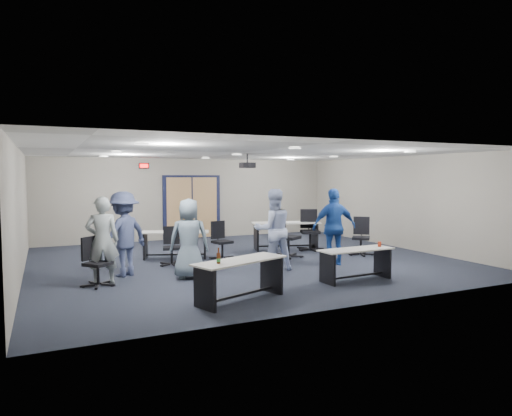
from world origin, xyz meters
name	(u,v)px	position (x,y,z in m)	size (l,w,h in m)	color
floor	(245,260)	(0.00, 0.00, 0.00)	(10.00, 10.00, 0.00)	black
back_wall	(192,199)	(0.00, 4.50, 1.35)	(10.00, 0.04, 2.70)	gray
front_wall	(356,224)	(0.00, -4.50, 1.35)	(10.00, 0.04, 2.70)	gray
left_wall	(20,214)	(-5.00, 0.00, 1.35)	(0.04, 9.00, 2.70)	gray
right_wall	(399,202)	(5.00, 0.00, 1.35)	(0.04, 9.00, 2.70)	gray
ceiling	(244,153)	(0.00, 0.00, 2.70)	(10.00, 9.00, 0.04)	white
double_door	(192,208)	(0.00, 4.46, 1.05)	(2.00, 0.07, 2.20)	black
exit_sign	(144,166)	(-1.60, 4.44, 2.45)	(0.32, 0.07, 0.18)	black
ceiling_projector	(247,165)	(0.30, 0.50, 2.40)	(0.35, 0.32, 0.37)	black
ceiling_can_lights	(241,154)	(0.00, 0.25, 2.67)	(6.24, 5.74, 0.02)	white
table_front_left	(240,272)	(-1.56, -3.39, 0.48)	(1.82, 1.12, 0.96)	#B8B5AE
table_front_right	(356,259)	(1.17, -2.99, 0.44)	(1.61, 0.59, 0.75)	#B8B5AE
table_back_left	(175,240)	(-1.51, 1.02, 0.48)	(1.81, 1.12, 0.70)	#B8B5AE
table_back_right	(286,231)	(1.76, 1.07, 0.54)	(2.05, 1.14, 0.79)	#B8B5AE
chair_back_a	(172,246)	(-1.84, 0.12, 0.46)	(0.57, 0.57, 0.91)	black
chair_back_b	(222,240)	(-0.46, 0.38, 0.48)	(0.61, 0.61, 0.96)	black
chair_back_c	(288,235)	(1.19, -0.12, 0.58)	(0.72, 0.72, 1.15)	black
chair_back_d	(310,230)	(2.32, 0.64, 0.58)	(0.73, 0.73, 1.16)	black
chair_loose_left	(98,262)	(-3.65, -1.31, 0.48)	(0.60, 0.60, 0.95)	black
chair_loose_right	(361,236)	(3.12, -0.65, 0.51)	(0.64, 0.64, 1.02)	black
person_gray	(102,240)	(-3.54, -1.16, 0.86)	(0.63, 0.41, 1.73)	gray
person_plaid	(189,239)	(-1.85, -1.37, 0.83)	(0.81, 0.53, 1.66)	slate
person_lightblue	(273,230)	(0.12, -1.34, 0.92)	(0.89, 0.69, 1.83)	#B1C1EB
person_navy	(334,227)	(1.69, -1.45, 0.92)	(1.07, 0.45, 1.83)	#1B4398
person_back	(123,234)	(-3.05, -0.58, 0.90)	(1.16, 0.67, 1.80)	#374063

